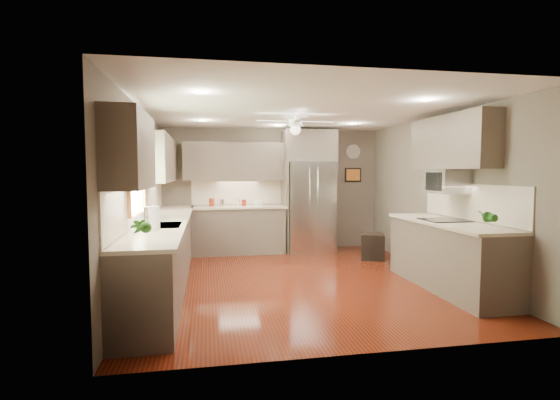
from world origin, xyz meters
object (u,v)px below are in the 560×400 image
object	(u,v)px
stool	(373,246)
paper_towel	(154,219)
canister_d	(244,203)
potted_plant_right	(486,217)
refrigerator	(309,193)
bowl	(258,205)
canister_b	(222,203)
microwave	(447,181)
canister_c	(237,201)
soap_bottle	(154,213)
potted_plant_left	(141,226)
canister_a	(212,202)

from	to	relation	value
stool	paper_towel	size ratio (longest dim) A/B	1.75
canister_d	stool	bearing A→B (deg)	-23.52
potted_plant_right	refrigerator	distance (m)	3.92
canister_d	stool	size ratio (longest dim) A/B	0.25
canister_d	bowl	size ratio (longest dim) A/B	0.67
refrigerator	canister_d	bearing A→B (deg)	178.89
potted_plant_right	canister_b	bearing A→B (deg)	127.93
canister_d	paper_towel	world-z (taller)	paper_towel
microwave	stool	size ratio (longest dim) A/B	1.03
microwave	canister_c	bearing A→B (deg)	135.20
soap_bottle	refrigerator	size ratio (longest dim) A/B	0.09
canister_b	refrigerator	xyz separation A→B (m)	(1.75, -0.05, 0.18)
canister_b	canister_d	distance (m)	0.43
microwave	potted_plant_right	bearing A→B (deg)	-97.42
stool	refrigerator	bearing A→B (deg)	134.84
canister_d	potted_plant_left	xyz separation A→B (m)	(-1.33, -4.06, 0.11)
canister_a	potted_plant_right	xyz separation A→B (m)	(3.15, -3.80, 0.07)
microwave	paper_towel	size ratio (longest dim) A/B	1.80
potted_plant_right	stool	xyz separation A→B (m)	(-0.23, 2.76, -0.85)
canister_c	microwave	bearing A→B (deg)	-44.80
potted_plant_left	paper_towel	world-z (taller)	potted_plant_left
canister_b	canister_c	xyz separation A→B (m)	(0.30, 0.00, 0.02)
potted_plant_right	microwave	distance (m)	1.10
refrigerator	potted_plant_right	bearing A→B (deg)	-72.27
canister_c	potted_plant_right	world-z (taller)	potted_plant_right
potted_plant_right	microwave	bearing A→B (deg)	82.58
microwave	paper_towel	distance (m)	4.01
canister_c	bowl	world-z (taller)	canister_c
bowl	refrigerator	xyz separation A→B (m)	(1.04, -0.02, 0.22)
canister_a	canister_c	xyz separation A→B (m)	(0.50, -0.02, 0.01)
refrigerator	paper_towel	size ratio (longest dim) A/B	8.01
soap_bottle	microwave	xyz separation A→B (m)	(4.09, -0.54, 0.43)
canister_a	paper_towel	bearing A→B (deg)	-101.93
canister_a	refrigerator	xyz separation A→B (m)	(1.96, -0.07, 0.17)
canister_a	potted_plant_right	size ratio (longest dim) A/B	0.51
canister_c	potted_plant_left	distance (m)	4.26
potted_plant_right	microwave	xyz separation A→B (m)	(0.13, 1.02, 0.39)
potted_plant_left	microwave	distance (m)	4.22
canister_d	stool	xyz separation A→B (m)	(2.29, -1.00, -0.76)
canister_b	bowl	distance (m)	0.72
canister_d	canister_c	bearing A→B (deg)	168.93
refrigerator	stool	bearing A→B (deg)	-45.16
canister_a	canister_b	xyz separation A→B (m)	(0.20, -0.03, -0.01)
paper_towel	canister_a	bearing A→B (deg)	78.07
canister_a	canister_c	world-z (taller)	canister_c
canister_d	potted_plant_right	size ratio (longest dim) A/B	0.45
potted_plant_left	potted_plant_right	bearing A→B (deg)	4.52
canister_b	stool	bearing A→B (deg)	-20.57
potted_plant_right	stool	bearing A→B (deg)	94.68
soap_bottle	stool	bearing A→B (deg)	17.75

